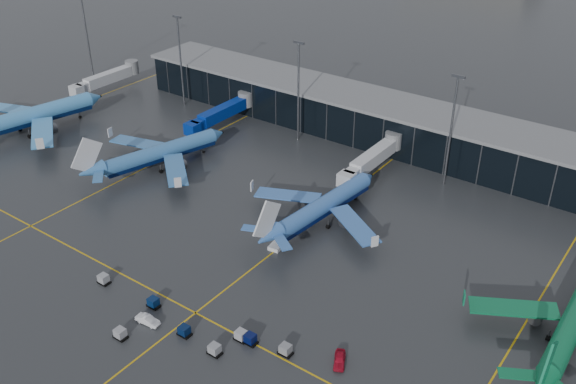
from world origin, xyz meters
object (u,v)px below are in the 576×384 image
Objects in this scene: airliner_klm_west at (28,107)px; mobile_airstair at (277,244)px; airliner_klm_near at (325,196)px; baggage_carts at (192,327)px; service_van_white at (148,320)px; airliner_arkefly at (160,144)px; service_van_red at (340,360)px; airliner_aer_lingus at (576,312)px.

airliner_klm_west is 13.17× the size of mobile_airstair.
baggage_carts is (0.92, -39.79, -4.95)m from airliner_klm_near.
baggage_carts reaches higher than service_van_white.
airliner_arkefly is 43.50m from mobile_airstair.
mobile_airstair is at bearing 96.22° from baggage_carts.
airliner_klm_near is (85.31, 8.52, -1.31)m from airliner_klm_west.
airliner_arkefly reaches higher than mobile_airstair.
airliner_arkefly reaches higher than airliner_klm_near.
service_van_red is at bearing -77.12° from service_van_white.
airliner_arkefly is 55.44m from service_van_white.
airliner_arkefly is at bearing 36.26° from service_van_white.
airliner_arkefly is at bearing -171.23° from airliner_klm_near.
airliner_klm_near is 14.47m from mobile_airstair.
baggage_carts is (44.64, -37.32, -5.20)m from airliner_arkefly.
airliner_klm_near is at bearing 73.98° from mobile_airstair.
service_van_red is (23.74, -32.11, -4.99)m from airliner_klm_near.
airliner_klm_west is 91.94m from baggage_carts.
service_van_red is at bearing -43.73° from mobile_airstair.
airliner_klm_near reaches higher than baggage_carts.
service_van_red is (67.46, -29.64, -5.24)m from airliner_arkefly.
baggage_carts is at bearing -147.09° from airliner_aer_lingus.
baggage_carts is at bearing -83.15° from airliner_klm_near.
service_van_white is at bearing -12.26° from airliner_klm_west.
airliner_arkefly is at bearing 128.90° from service_van_red.
airliner_klm_west reaches higher than airliner_klm_near.
baggage_carts reaches higher than service_van_red.
airliner_klm_near is 40.11m from baggage_carts.
airliner_klm_near is 50.56m from airliner_aer_lingus.
airliner_klm_west is 10.78× the size of service_van_white.
airliner_klm_near reaches higher than service_van_white.
baggage_carts is 9.11× the size of service_van_red.
airliner_klm_west is at bearing -168.77° from airliner_klm_near.
service_van_red is (25.70, -18.64, -0.05)m from mobile_airstair.
airliner_klm_near is (43.72, 2.47, -0.25)m from airliner_arkefly.
airliner_klm_near is at bearing 99.10° from service_van_red.
service_van_white is at bearing -92.46° from airliner_klm_near.
mobile_airstair is at bearing -14.72° from service_van_white.
airliner_klm_west is at bearing 168.83° from mobile_airstair.
airliner_klm_near is 0.97× the size of baggage_carts.
service_van_white is at bearing -31.62° from airliner_arkefly.
mobile_airstair is at bearing 116.66° from service_van_red.
airliner_aer_lingus is 66.75m from service_van_white.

